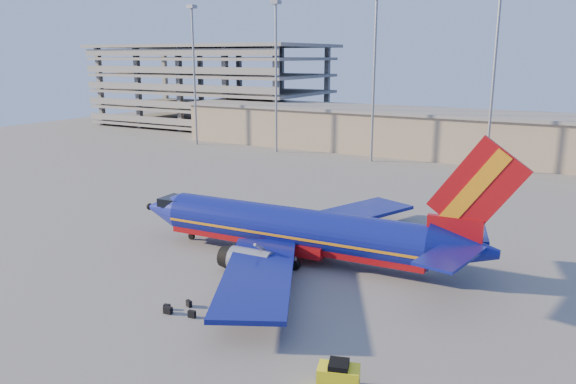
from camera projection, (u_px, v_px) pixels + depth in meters
name	position (u px, v px, depth m)	size (l,w,h in m)	color
ground	(256.00, 233.00, 60.35)	(220.00, 220.00, 0.00)	slate
terminal_building	(472.00, 135.00, 103.39)	(122.00, 16.00, 8.50)	gray
parking_garage	(212.00, 82.00, 149.96)	(62.00, 32.00, 21.40)	slate
light_mast_row	(432.00, 62.00, 92.56)	(101.60, 1.60, 28.65)	gray
aircraft_main	(301.00, 231.00, 52.14)	(37.44, 35.97, 12.67)	navy
baggage_tug	(338.00, 375.00, 31.90)	(2.73, 2.11, 1.72)	yellow
luggage_pile	(178.00, 309.00, 41.67)	(3.08, 2.13, 0.54)	black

